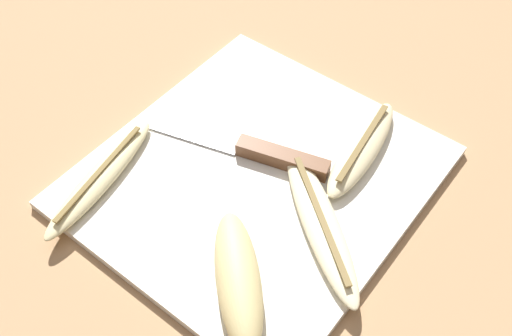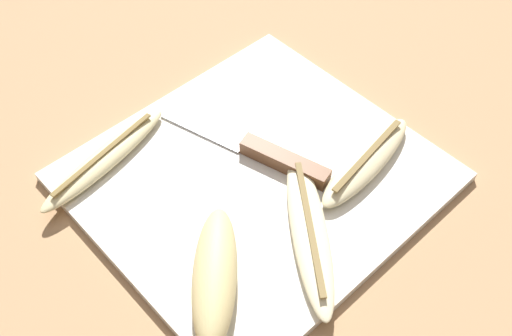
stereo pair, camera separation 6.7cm
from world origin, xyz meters
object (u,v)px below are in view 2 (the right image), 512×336
Objects in this scene: banana_spotted_left at (215,275)px; banana_bright_far at (309,230)px; banana_soft_right at (105,158)px; banana_cream_curved at (366,161)px; knife at (271,156)px.

banana_bright_far is at bearing -11.37° from banana_spotted_left.
banana_soft_right and banana_bright_far have the same top height.
banana_cream_curved is (0.21, -0.21, 0.00)m from banana_soft_right.
knife is at bearing 131.81° from banana_cream_curved.
banana_cream_curved is at bearing -0.52° from banana_spotted_left.
banana_cream_curved reaches higher than knife.
knife is 0.11m from banana_bright_far.
banana_soft_right is 1.34× the size of banana_spotted_left.
banana_spotted_left reaches higher than banana_bright_far.
knife is 0.11m from banana_cream_curved.
knife is at bearing -41.54° from banana_soft_right.
banana_spotted_left is at bearing 179.48° from banana_cream_curved.
banana_cream_curved is (0.07, -0.08, 0.00)m from knife.
banana_soft_right is (-0.14, 0.13, 0.00)m from knife.
banana_spotted_left is 0.11m from banana_bright_far.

